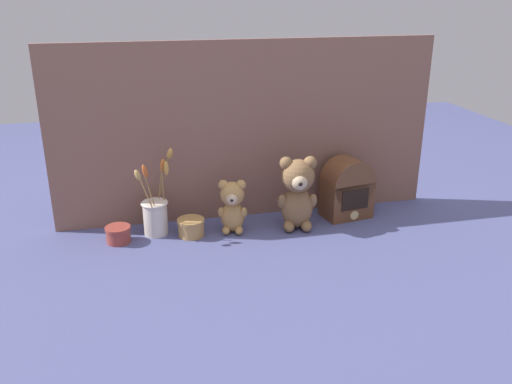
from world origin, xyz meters
TOP-DOWN VIEW (x-y plane):
  - ground_plane at (0.00, 0.00)m, footprint 4.00×4.00m
  - backdrop_wall at (0.00, 0.17)m, footprint 1.49×0.02m
  - teddy_bear_large at (0.15, -0.00)m, footprint 0.16×0.14m
  - teddy_bear_medium at (-0.09, 0.02)m, footprint 0.11×0.10m
  - flower_vase at (-0.37, 0.06)m, footprint 0.16×0.14m
  - vintage_radio at (0.38, 0.06)m, footprint 0.20×0.15m
  - decorative_tin_tall at (-0.25, 0.02)m, footprint 0.10×0.10m
  - decorative_tin_short at (-0.51, 0.02)m, footprint 0.09×0.09m

SIDE VIEW (x-z plane):
  - ground_plane at x=0.00m, z-range 0.00..0.00m
  - decorative_tin_short at x=-0.51m, z-range 0.00..0.06m
  - decorative_tin_tall at x=-0.25m, z-range 0.00..0.07m
  - flower_vase at x=-0.37m, z-range -0.08..0.24m
  - teddy_bear_medium at x=-0.09m, z-range 0.00..0.21m
  - vintage_radio at x=0.38m, z-range 0.00..0.24m
  - teddy_bear_large at x=0.15m, z-range 0.01..0.29m
  - backdrop_wall at x=0.00m, z-range 0.00..0.69m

